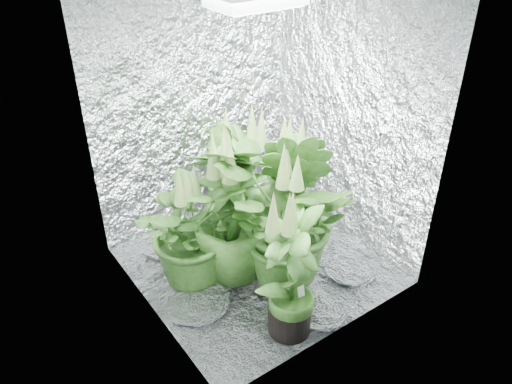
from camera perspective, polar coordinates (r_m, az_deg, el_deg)
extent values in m
plane|color=silver|center=(3.64, 0.01, -8.31)|extent=(1.60, 1.60, 0.00)
cube|color=silver|center=(3.73, -7.26, 10.28)|extent=(1.60, 0.02, 2.00)
cube|color=silver|center=(2.57, 10.42, -0.23)|extent=(1.60, 0.02, 2.00)
cube|color=silver|center=(2.77, -13.59, 1.79)|extent=(0.02, 1.60, 2.00)
cube|color=silver|center=(3.59, 10.60, 9.12)|extent=(0.02, 1.60, 2.00)
cube|color=white|center=(2.86, 0.02, 20.44)|extent=(0.46, 0.26, 0.01)
cylinder|color=black|center=(3.49, -6.88, -8.42)|extent=(0.25, 0.25, 0.22)
cylinder|color=#412611|center=(3.43, -6.98, -7.20)|extent=(0.23, 0.23, 0.03)
imported|color=#224215|center=(3.29, -7.23, -4.12)|extent=(0.92, 0.92, 0.81)
cone|color=#608C41|center=(3.10, -7.65, 1.18)|extent=(0.08, 0.08, 0.22)
cylinder|color=black|center=(3.91, -1.33, -2.81)|extent=(0.30, 0.30, 0.27)
cylinder|color=#412611|center=(3.84, -1.35, -1.35)|extent=(0.27, 0.27, 0.03)
imported|color=#224215|center=(3.72, -1.40, 1.84)|extent=(0.68, 0.68, 0.93)
cone|color=#608C41|center=(3.54, -1.48, 7.50)|extent=(0.10, 0.10, 0.27)
cylinder|color=black|center=(4.08, -3.47, -1.65)|extent=(0.24, 0.24, 0.22)
cylinder|color=#412611|center=(4.03, -3.51, -0.53)|extent=(0.22, 0.22, 0.03)
imported|color=#224215|center=(3.93, -3.60, 2.01)|extent=(0.47, 0.47, 0.76)
cone|color=#608C41|center=(3.78, -3.77, 6.36)|extent=(0.08, 0.08, 0.22)
cylinder|color=black|center=(3.49, -2.58, -7.44)|extent=(0.32, 0.32, 0.28)
cylinder|color=#412611|center=(3.41, -2.63, -5.79)|extent=(0.29, 0.29, 0.03)
imported|color=#224215|center=(3.26, -2.75, -1.99)|extent=(0.79, 0.79, 1.01)
cone|color=#608C41|center=(3.04, -2.95, 4.91)|extent=(0.10, 0.10, 0.28)
cylinder|color=black|center=(3.43, 3.51, -8.49)|extent=(0.30, 0.30, 0.26)
cylinder|color=#412611|center=(3.36, 3.58, -6.96)|extent=(0.27, 0.27, 0.03)
imported|color=#224215|center=(3.20, 3.73, -3.31)|extent=(1.13, 1.13, 0.95)
cone|color=#608C41|center=(2.99, 4.00, 3.24)|extent=(0.10, 0.10, 0.26)
cylinder|color=black|center=(3.12, 3.85, -13.85)|extent=(0.26, 0.26, 0.23)
cylinder|color=#412611|center=(3.05, 3.92, -12.49)|extent=(0.24, 0.24, 0.03)
imported|color=#224215|center=(2.88, 4.09, -8.90)|extent=(0.64, 0.64, 0.88)
cone|color=#608C41|center=(2.65, 4.40, -2.51)|extent=(0.08, 0.08, 0.23)
cylinder|color=black|center=(3.64, 3.57, -6.07)|extent=(0.27, 0.27, 0.24)
cylinder|color=#412611|center=(3.57, 3.63, -4.72)|extent=(0.25, 0.25, 0.03)
imported|color=#224215|center=(3.39, 3.81, -0.22)|extent=(0.75, 0.75, 1.05)
cone|color=#608C41|center=(3.17, 4.10, 7.01)|extent=(0.09, 0.09, 0.24)
cylinder|color=black|center=(4.23, 3.59, -1.53)|extent=(0.13, 0.13, 0.07)
cylinder|color=black|center=(4.15, 3.65, 0.19)|extent=(0.12, 0.12, 0.09)
cylinder|color=#4C4C51|center=(4.11, 3.22, -0.13)|extent=(0.10, 0.27, 0.28)
torus|color=#4C4C51|center=(4.11, 3.22, -0.13)|extent=(0.10, 0.28, 0.29)
cube|color=white|center=(3.00, 5.17, -11.24)|extent=(0.05, 0.02, 0.07)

